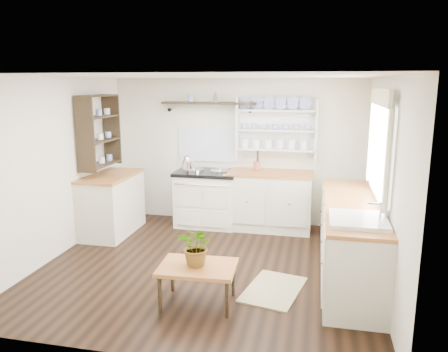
# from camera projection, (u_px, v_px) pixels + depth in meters

# --- Properties ---
(floor) EXTENTS (4.00, 3.80, 0.01)m
(floor) POSITION_uv_depth(u_px,v_px,m) (207.00, 266.00, 5.42)
(floor) COLOR black
(floor) RESTS_ON ground
(wall_back) EXTENTS (4.00, 0.02, 2.30)m
(wall_back) POSITION_uv_depth(u_px,v_px,m) (236.00, 152.00, 7.00)
(wall_back) COLOR beige
(wall_back) RESTS_ON ground
(wall_right) EXTENTS (0.02, 3.80, 2.30)m
(wall_right) POSITION_uv_depth(u_px,v_px,m) (383.00, 184.00, 4.77)
(wall_right) COLOR beige
(wall_right) RESTS_ON ground
(wall_left) EXTENTS (0.02, 3.80, 2.30)m
(wall_left) POSITION_uv_depth(u_px,v_px,m) (55.00, 169.00, 5.59)
(wall_left) COLOR beige
(wall_left) RESTS_ON ground
(ceiling) EXTENTS (4.00, 3.80, 0.01)m
(ceiling) POSITION_uv_depth(u_px,v_px,m) (205.00, 76.00, 4.94)
(ceiling) COLOR white
(ceiling) RESTS_ON wall_back
(window) EXTENTS (0.08, 1.55, 1.22)m
(window) POSITION_uv_depth(u_px,v_px,m) (379.00, 144.00, 4.83)
(window) COLOR white
(window) RESTS_ON wall_right
(aga_cooker) EXTENTS (0.98, 0.68, 0.91)m
(aga_cooker) POSITION_uv_depth(u_px,v_px,m) (207.00, 198.00, 6.91)
(aga_cooker) COLOR white
(aga_cooker) RESTS_ON floor
(back_cabinets) EXTENTS (1.27, 0.63, 0.90)m
(back_cabinets) POSITION_uv_depth(u_px,v_px,m) (270.00, 200.00, 6.73)
(back_cabinets) COLOR beige
(back_cabinets) RESTS_ON floor
(right_cabinets) EXTENTS (0.62, 2.43, 0.90)m
(right_cabinets) POSITION_uv_depth(u_px,v_px,m) (350.00, 238.00, 5.07)
(right_cabinets) COLOR beige
(right_cabinets) RESTS_ON floor
(belfast_sink) EXTENTS (0.55, 0.60, 0.45)m
(belfast_sink) POSITION_uv_depth(u_px,v_px,m) (357.00, 231.00, 4.28)
(belfast_sink) COLOR white
(belfast_sink) RESTS_ON right_cabinets
(left_cabinets) EXTENTS (0.62, 1.13, 0.90)m
(left_cabinets) POSITION_uv_depth(u_px,v_px,m) (112.00, 203.00, 6.54)
(left_cabinets) COLOR beige
(left_cabinets) RESTS_ON floor
(plate_rack) EXTENTS (1.20, 0.22, 0.90)m
(plate_rack) POSITION_uv_depth(u_px,v_px,m) (277.00, 127.00, 6.74)
(plate_rack) COLOR white
(plate_rack) RESTS_ON wall_back
(high_shelf) EXTENTS (1.50, 0.29, 0.16)m
(high_shelf) POSITION_uv_depth(u_px,v_px,m) (209.00, 104.00, 6.80)
(high_shelf) COLOR black
(high_shelf) RESTS_ON wall_back
(left_shelving) EXTENTS (0.28, 0.80, 1.05)m
(left_shelving) POSITION_uv_depth(u_px,v_px,m) (99.00, 131.00, 6.34)
(left_shelving) COLOR black
(left_shelving) RESTS_ON wall_left
(kettle) EXTENTS (0.16, 0.16, 0.20)m
(kettle) POSITION_uv_depth(u_px,v_px,m) (187.00, 162.00, 6.73)
(kettle) COLOR silver
(kettle) RESTS_ON aga_cooker
(utensil_crock) EXTENTS (0.11, 0.11, 0.13)m
(utensil_crock) POSITION_uv_depth(u_px,v_px,m) (257.00, 166.00, 6.75)
(utensil_crock) COLOR #A24B3B
(utensil_crock) RESTS_ON back_cabinets
(center_table) EXTENTS (0.80, 0.59, 0.42)m
(center_table) POSITION_uv_depth(u_px,v_px,m) (198.00, 270.00, 4.42)
(center_table) COLOR brown
(center_table) RESTS_ON floor
(potted_plant) EXTENTS (0.45, 0.41, 0.41)m
(potted_plant) POSITION_uv_depth(u_px,v_px,m) (197.00, 246.00, 4.37)
(potted_plant) COLOR #3F7233
(potted_plant) RESTS_ON center_table
(floor_rug) EXTENTS (0.72, 0.95, 0.02)m
(floor_rug) POSITION_uv_depth(u_px,v_px,m) (274.00, 289.00, 4.79)
(floor_rug) COLOR olive
(floor_rug) RESTS_ON floor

